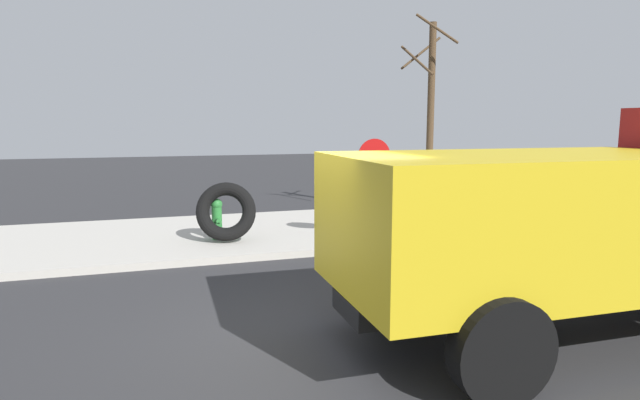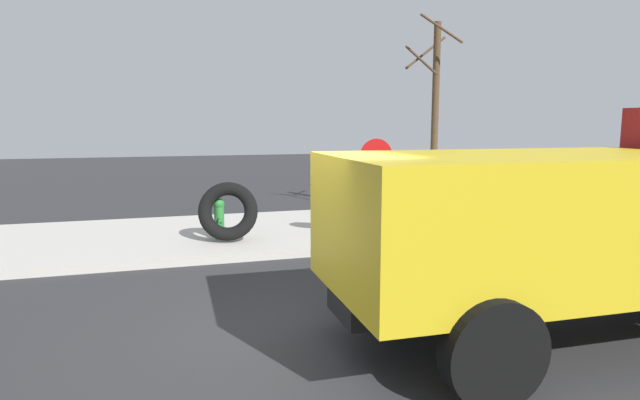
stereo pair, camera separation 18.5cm
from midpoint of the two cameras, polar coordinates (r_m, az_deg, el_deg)
name	(u,v)px [view 1 (the left image)]	position (r m, az deg, el deg)	size (l,w,h in m)	color
ground_plane	(297,339)	(7.14, -3.26, -14.60)	(80.00, 80.00, 0.00)	#2D2D30
sidewalk_curb	(227,234)	(13.26, -10.37, -3.62)	(36.00, 5.00, 0.15)	#BCB7AD
fire_hydrant	(217,218)	(12.29, -11.40, -1.86)	(0.26, 0.59, 0.94)	#2D8438
loose_tire	(226,212)	(11.99, -10.47, -1.23)	(1.32, 1.32, 0.30)	black
stop_sign	(374,170)	(11.76, 5.33, 3.17)	(0.76, 0.08, 2.28)	gray
dump_truck_yellow	(611,212)	(7.91, 28.12, -1.18)	(7.05, 2.92, 3.00)	gold
bare_tree	(430,113)	(16.06, 11.35, 9.16)	(1.45, 1.51, 5.60)	#4C3823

